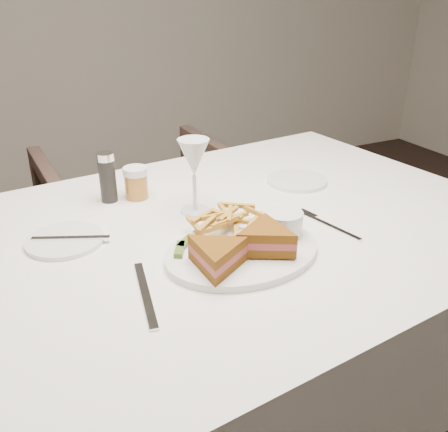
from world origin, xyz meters
TOP-DOWN VIEW (x-y plane):
  - table at (-0.28, 0.33)m, footprint 1.48×1.07m
  - chair_far at (-0.18, 1.16)m, footprint 0.73×0.69m
  - table_setting at (-0.29, 0.29)m, footprint 0.78×0.56m

SIDE VIEW (x-z plane):
  - chair_far at x=-0.18m, z-range 0.00..0.73m
  - table at x=-0.28m, z-range 0.00..0.75m
  - table_setting at x=-0.29m, z-range 0.70..0.88m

